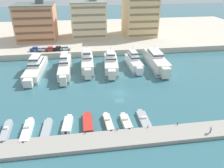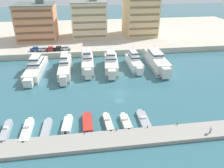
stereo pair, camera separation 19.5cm
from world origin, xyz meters
TOP-DOWN VIEW (x-y plane):
  - ground_plane at (0.00, 0.00)m, footprint 400.00×400.00m
  - quay_promenade at (0.00, 67.19)m, footprint 180.00×70.00m
  - pier_dock at (0.00, -19.93)m, footprint 120.00×5.14m
  - yacht_ivory_far_left at (-26.18, 18.27)m, footprint 5.94×22.49m
  - yacht_ivory_left at (-16.20, 17.54)m, footprint 3.87×22.42m
  - yacht_ivory_mid_left at (-8.33, 19.16)m, footprint 4.47×18.76m
  - yacht_ivory_center_left at (0.00, 17.74)m, footprint 6.12×18.89m
  - yacht_white_center at (8.60, 18.70)m, footprint 4.26×16.12m
  - yacht_ivory_center_right at (16.88, 18.07)m, footprint 5.52×22.90m
  - motorboat_grey_far_left at (-27.36, -14.15)m, footprint 1.99×7.98m
  - motorboat_white_left at (-22.89, -14.45)m, footprint 1.91×8.65m
  - motorboat_grey_mid_left at (-18.83, -14.12)m, footprint 2.02×7.29m
  - motorboat_white_center_left at (-14.29, -13.43)m, footprint 2.48×6.70m
  - motorboat_red_center at (-9.76, -13.50)m, footprint 2.18×7.73m
  - motorboat_cream_center_right at (-5.08, -14.08)m, footprint 1.98×7.20m
  - motorboat_cream_mid_right at (-1.00, -14.41)m, footprint 2.12×6.44m
  - motorboat_grey_right at (3.35, -14.23)m, footprint 2.16×8.40m
  - car_blue_far_left at (-29.04, 35.88)m, footprint 4.14×2.00m
  - car_silver_left at (-25.55, 35.21)m, footprint 4.11×1.94m
  - car_red_mid_left at (-22.92, 35.20)m, footprint 4.13×1.98m
  - car_black_center_left at (-19.66, 35.29)m, footprint 4.19×2.10m
  - car_silver_center at (-16.64, 35.24)m, footprint 4.11×1.94m
  - apartment_block_far_left at (-30.49, 55.95)m, footprint 18.06×17.47m
  - apartment_block_left at (-5.74, 57.36)m, footprint 17.01×14.89m
  - apartment_block_mid_left at (20.24, 57.22)m, footprint 15.59×17.91m
  - pedestrian_near_edge at (15.81, -21.14)m, footprint 0.28×0.66m
  - bollard_west at (-10.42, -17.61)m, footprint 0.20×0.20m
  - bollard_west_mid at (-3.60, -17.61)m, footprint 0.20×0.20m
  - bollard_east_mid at (3.22, -17.61)m, footprint 0.20×0.20m
  - bollard_east at (10.05, -17.61)m, footprint 0.20×0.20m

SIDE VIEW (x-z plane):
  - ground_plane at x=0.00m, z-range 0.00..0.00m
  - motorboat_grey_mid_left at x=-18.83m, z-range -0.04..0.77m
  - motorboat_grey_right at x=3.35m, z-range -0.19..0.98m
  - pier_dock at x=0.00m, z-range 0.00..0.87m
  - motorboat_white_center_left at x=-14.29m, z-range 0.00..0.98m
  - motorboat_red_center at x=-9.76m, z-range 0.00..1.04m
  - motorboat_cream_mid_right at x=-1.00m, z-range -0.21..1.26m
  - motorboat_white_left at x=-22.89m, z-range -0.26..1.32m
  - motorboat_cream_center_right at x=-5.08m, z-range -0.20..1.26m
  - motorboat_grey_far_left at x=-27.36m, z-range -0.17..1.27m
  - quay_promenade at x=0.00m, z-range 0.00..2.37m
  - bollard_west at x=-10.42m, z-range 0.89..1.50m
  - bollard_west_mid at x=-3.60m, z-range 0.89..1.50m
  - bollard_east_mid at x=3.22m, z-range 0.89..1.50m
  - bollard_east at x=10.05m, z-range 0.89..1.50m
  - pedestrian_near_edge at x=15.81m, z-range 1.03..2.73m
  - yacht_ivory_far_left at x=-26.18m, z-range -1.74..5.84m
  - yacht_white_center at x=8.60m, z-range -1.69..5.93m
  - yacht_ivory_left at x=-16.20m, z-range -1.71..6.35m
  - yacht_ivory_center_left at x=0.00m, z-range -1.68..6.36m
  - yacht_ivory_center_right at x=16.88m, z-range -1.34..6.03m
  - yacht_ivory_mid_left at x=-8.33m, z-range -1.78..6.86m
  - car_blue_far_left at x=-29.04m, z-range 2.44..4.24m
  - car_silver_left at x=-25.55m, z-range 2.44..4.24m
  - car_red_mid_left at x=-22.92m, z-range 2.44..4.24m
  - car_black_center_left at x=-19.66m, z-range 2.44..4.24m
  - car_silver_center at x=-16.64m, z-range 2.44..4.24m
  - apartment_block_far_left at x=-30.49m, z-range 1.42..19.76m
  - apartment_block_left at x=-5.74m, z-range 1.43..20.35m
  - apartment_block_mid_left at x=20.24m, z-range 1.42..26.64m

